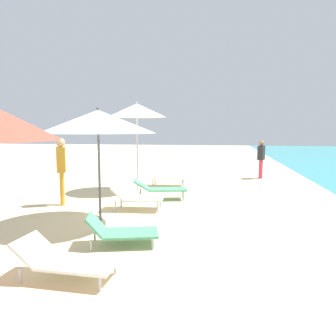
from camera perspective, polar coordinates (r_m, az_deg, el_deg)
name	(u,v)px	position (r m, az deg, el deg)	size (l,w,h in m)	color
lounger_second_shoreside	(65,259)	(4.89, -17.29, -14.81)	(1.41, 0.70, 0.54)	white
umbrella_third	(98,122)	(7.18, -11.98, 7.82)	(2.44, 2.44, 2.49)	#4C4C51
lounger_third_shoreside	(137,197)	(8.39, -5.40, -4.93)	(1.31, 0.75, 0.61)	white
lounger_third_inland	(120,231)	(5.97, -8.21, -10.64)	(1.34, 0.90, 0.56)	#4CA572
umbrella_farthest	(137,111)	(10.81, -5.40, 9.84)	(1.90, 1.90, 2.89)	silver
lounger_farthest_shoreside	(167,177)	(11.74, -0.19, -1.57)	(1.33, 0.68, 0.55)	white
lounger_farthest_inland	(160,188)	(9.54, -1.45, -3.50)	(1.60, 0.84, 0.58)	#4CA572
person_walking_near	(61,164)	(9.22, -17.93, 0.66)	(0.34, 0.42, 1.79)	orange
person_walking_mid	(261,156)	(13.97, 15.76, 2.04)	(0.34, 0.42, 1.55)	#D8334C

